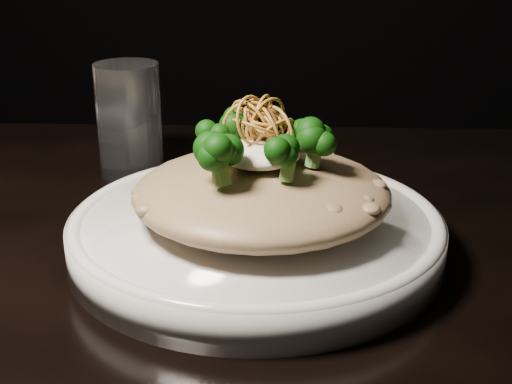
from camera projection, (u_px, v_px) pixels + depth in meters
table at (217, 345)px, 0.62m from camera, size 1.10×0.80×0.75m
plate at (256, 235)px, 0.60m from camera, size 0.31×0.31×0.03m
risotto at (262, 192)px, 0.58m from camera, size 0.21×0.21×0.05m
broccoli at (259, 137)px, 0.57m from camera, size 0.14×0.14×0.05m
cheese at (259, 154)px, 0.58m from camera, size 0.07×0.07×0.02m
shallots at (260, 115)px, 0.57m from camera, size 0.07×0.07×0.04m
drinking_glass at (129, 120)px, 0.77m from camera, size 0.09×0.09×0.12m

